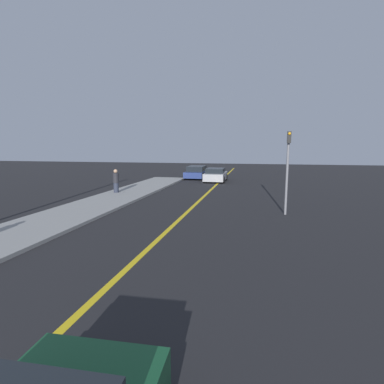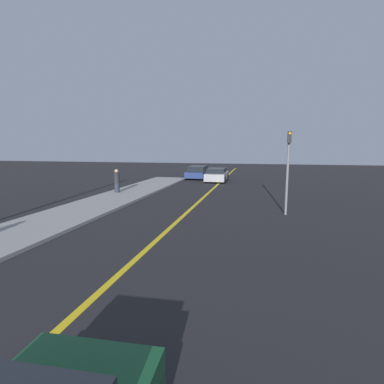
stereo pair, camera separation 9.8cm
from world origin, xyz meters
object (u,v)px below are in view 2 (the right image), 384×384
object	(u,v)px
car_far_distant	(198,172)
pedestrian_mid_group	(117,181)
car_ahead_center	(217,175)
traffic_light	(288,164)

from	to	relation	value
car_far_distant	pedestrian_mid_group	bearing A→B (deg)	-106.11
car_far_distant	pedestrian_mid_group	xyz separation A→B (m)	(-3.49, -11.69, 0.31)
car_ahead_center	pedestrian_mid_group	size ratio (longest dim) A/B	2.44
car_ahead_center	traffic_light	size ratio (longest dim) A/B	0.98
traffic_light	car_far_distant	bearing A→B (deg)	115.83
car_far_distant	traffic_light	world-z (taller)	traffic_light
car_ahead_center	traffic_light	world-z (taller)	traffic_light
car_ahead_center	car_far_distant	bearing A→B (deg)	133.51
car_ahead_center	pedestrian_mid_group	world-z (taller)	pedestrian_mid_group
pedestrian_mid_group	traffic_light	bearing A→B (deg)	-20.18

